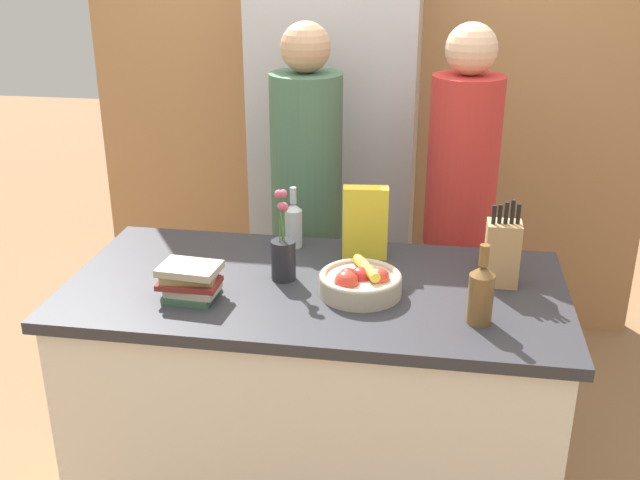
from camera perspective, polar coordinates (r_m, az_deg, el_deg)
kitchen_island at (r=2.77m, az=-0.35°, el=-11.83°), size 1.69×0.83×0.91m
back_wall_wood at (r=3.94m, az=3.54°, el=11.85°), size 2.89×0.12×2.60m
refrigerator at (r=3.67m, az=1.32°, el=6.07°), size 0.75×0.63×1.97m
fruit_bowl at (r=2.46m, az=3.07°, el=-3.21°), size 0.27×0.27×0.11m
knife_block at (r=2.58m, az=13.71°, el=-0.91°), size 0.11×0.10×0.30m
flower_vase at (r=2.55m, az=-2.82°, el=-1.09°), size 0.08×0.08×0.32m
cereal_box at (r=2.71m, az=3.46°, el=1.33°), size 0.17×0.08×0.27m
coffee_mug at (r=2.75m, az=13.20°, el=-0.87°), size 0.09×0.11×0.10m
book_stack at (r=2.46m, az=-9.83°, el=-3.13°), size 0.20×0.16×0.11m
bottle_oil at (r=2.82m, az=-2.03°, el=1.27°), size 0.07×0.07×0.24m
bottle_vinegar at (r=2.31m, az=12.16°, el=-3.93°), size 0.08×0.08×0.26m
person_at_sink at (r=3.13m, az=-1.02°, el=2.94°), size 0.29×0.29×1.70m
person_in_blue at (r=3.11m, az=10.59°, el=2.54°), size 0.28×0.28×1.71m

